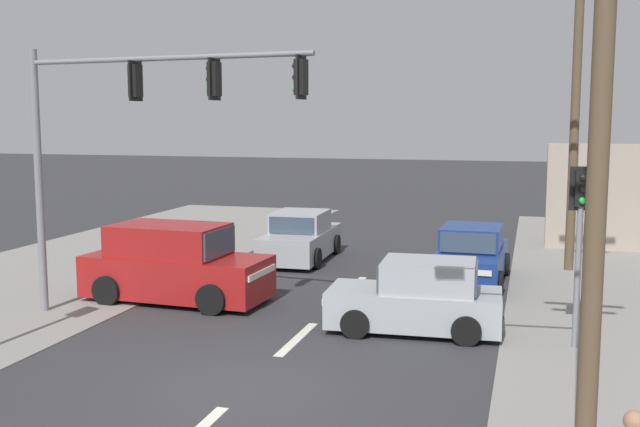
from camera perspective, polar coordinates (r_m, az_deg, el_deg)
The scene contains 12 objects.
ground_plane at distance 12.79m, azimuth -5.95°, elevation -13.22°, with size 140.00×140.00×0.00m, color #303033.
lane_dash_mid at distance 15.47m, azimuth -1.76°, elevation -9.51°, with size 0.20×2.40×0.01m, color silver.
lane_dash_far at distance 20.13m, azimuth 2.57°, elevation -5.55°, with size 0.20×2.40×0.01m, color silver.
utility_pole_foreground_right at distance 9.75m, azimuth 19.95°, elevation 10.92°, with size 3.78×0.53×9.60m.
utility_pole_midground_right at distance 18.58m, azimuth 20.38°, elevation 7.89°, with size 1.80×0.26×9.16m.
utility_pole_background_right at distance 22.96m, azimuth 18.91°, elevation 8.48°, with size 1.80×0.26×9.74m.
traffic_signal_mast at distance 16.64m, azimuth -14.75°, elevation 6.63°, with size 6.86×1.01×6.00m.
pedestal_signal_right_kerb at distance 15.17m, azimuth 19.19°, elevation -0.91°, with size 0.44×0.30×3.56m.
hatchback_oncoming_mid at distance 15.95m, azimuth 7.48°, elevation -6.46°, with size 3.71×1.92×1.53m.
sedan_kerbside_parked at distance 20.84m, azimuth 11.44°, elevation -3.29°, with size 1.98×4.28×1.56m.
suv_crossing_left at distance 18.72m, azimuth -11.00°, elevation -3.91°, with size 4.62×2.24×1.90m.
sedan_receding_far at distance 23.69m, azimuth -1.49°, elevation -1.88°, with size 1.99×4.29×1.56m.
Camera 1 is at (4.50, -11.11, 4.47)m, focal length 42.00 mm.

